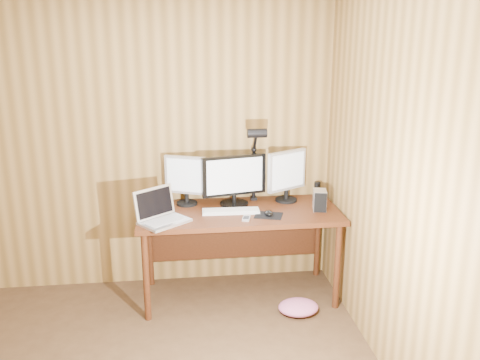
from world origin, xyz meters
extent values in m
plane|color=olive|center=(0.00, 2.00, 1.25)|extent=(4.00, 0.00, 4.00)
plane|color=olive|center=(1.75, 0.00, 1.25)|extent=(0.00, 4.00, 4.00)
cube|color=#45200E|center=(0.93, 1.63, 0.73)|extent=(1.60, 0.70, 0.04)
cube|color=#45200E|center=(0.93, 1.95, 0.45)|extent=(1.48, 0.02, 0.51)
cylinder|color=#45200E|center=(0.19, 1.34, 0.35)|extent=(0.05, 0.05, 0.71)
cylinder|color=#45200E|center=(0.19, 1.92, 0.35)|extent=(0.05, 0.05, 0.71)
cylinder|color=#45200E|center=(1.67, 1.34, 0.35)|extent=(0.05, 0.05, 0.71)
cylinder|color=#45200E|center=(1.67, 1.92, 0.35)|extent=(0.05, 0.05, 0.71)
cylinder|color=black|center=(0.91, 1.78, 0.76)|extent=(0.23, 0.23, 0.02)
cylinder|color=black|center=(0.91, 1.78, 0.80)|extent=(0.04, 0.04, 0.07)
cube|color=black|center=(0.91, 1.78, 1.00)|extent=(0.53, 0.14, 0.33)
cube|color=silver|center=(0.91, 1.76, 1.00)|extent=(0.46, 0.10, 0.29)
cylinder|color=black|center=(0.52, 1.84, 0.76)|extent=(0.17, 0.17, 0.02)
cylinder|color=black|center=(0.52, 1.84, 0.81)|extent=(0.03, 0.03, 0.08)
cube|color=silver|center=(0.52, 1.84, 1.00)|extent=(0.35, 0.17, 0.31)
cube|color=silver|center=(0.51, 1.82, 1.00)|extent=(0.30, 0.12, 0.27)
cylinder|color=black|center=(1.35, 1.83, 0.76)|extent=(0.18, 0.18, 0.02)
cylinder|color=black|center=(1.35, 1.83, 0.81)|extent=(0.04, 0.04, 0.08)
cube|color=silver|center=(1.35, 1.83, 1.02)|extent=(0.35, 0.22, 0.33)
cube|color=silver|center=(1.36, 1.81, 1.02)|extent=(0.30, 0.17, 0.29)
cube|color=silver|center=(0.34, 1.42, 0.76)|extent=(0.42, 0.41, 0.02)
cube|color=silver|center=(0.27, 1.52, 0.88)|extent=(0.30, 0.26, 0.23)
cube|color=black|center=(0.27, 1.52, 0.88)|extent=(0.26, 0.22, 0.19)
cube|color=#B2B2B7|center=(0.34, 1.42, 0.77)|extent=(0.32, 0.30, 0.00)
cube|color=silver|center=(0.86, 1.60, 0.76)|extent=(0.46, 0.15, 0.02)
cube|color=white|center=(0.86, 1.60, 0.77)|extent=(0.42, 0.13, 0.00)
cube|color=black|center=(1.14, 1.49, 0.75)|extent=(0.25, 0.23, 0.00)
ellipsoid|color=black|center=(1.14, 1.49, 0.77)|extent=(0.10, 0.12, 0.04)
cube|color=silver|center=(1.57, 1.58, 0.83)|extent=(0.13, 0.16, 0.16)
cube|color=black|center=(1.56, 1.51, 0.83)|extent=(0.10, 0.02, 0.16)
cube|color=silver|center=(0.96, 1.43, 0.76)|extent=(0.08, 0.12, 0.01)
cube|color=black|center=(0.96, 1.43, 0.76)|extent=(0.06, 0.07, 0.00)
cylinder|color=black|center=(1.65, 1.92, 0.82)|extent=(0.05, 0.05, 0.13)
cube|color=black|center=(1.09, 1.90, 0.74)|extent=(0.05, 0.06, 0.06)
cylinder|color=black|center=(1.09, 1.90, 0.97)|extent=(0.03, 0.03, 0.44)
sphere|color=black|center=(1.09, 1.90, 1.19)|extent=(0.05, 0.05, 0.05)
cylinder|color=black|center=(1.09, 1.83, 1.27)|extent=(0.02, 0.15, 0.18)
cylinder|color=black|center=(1.09, 1.75, 1.35)|extent=(0.16, 0.07, 0.07)
camera|label=1|loc=(0.47, -2.18, 2.10)|focal=38.00mm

